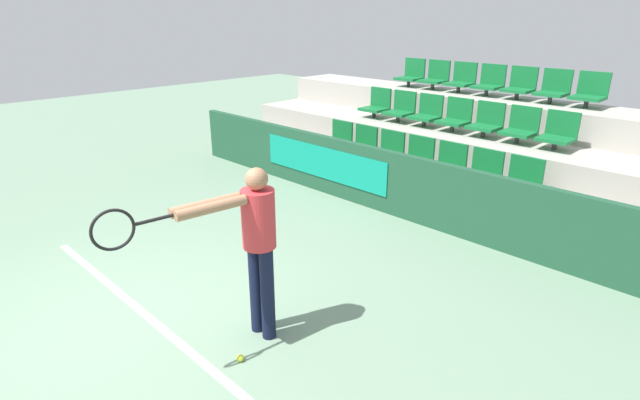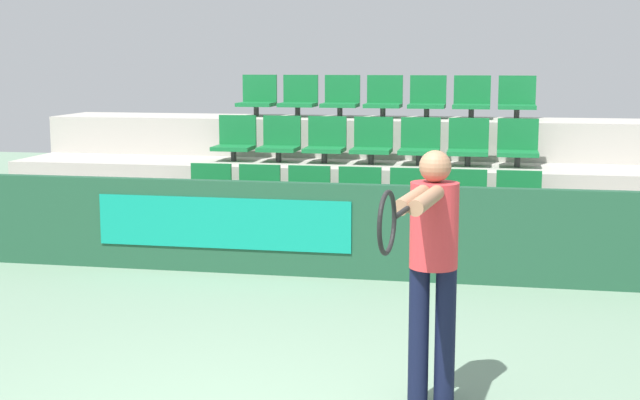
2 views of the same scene
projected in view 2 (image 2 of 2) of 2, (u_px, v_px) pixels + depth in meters
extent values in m
cube|color=#1E4C33|center=(347.00, 231.00, 9.02)|extent=(9.22, 0.12, 0.97)
cube|color=#0F937A|center=(222.00, 223.00, 9.19)|extent=(2.70, 0.02, 0.53)
cube|color=#ADA89E|center=(356.00, 242.00, 9.66)|extent=(8.82, 1.09, 0.48)
cube|color=#ADA89E|center=(370.00, 204.00, 10.68)|extent=(8.82, 1.09, 0.96)
cube|color=#ADA89E|center=(382.00, 173.00, 11.71)|extent=(8.82, 1.09, 1.45)
cylinder|color=#333333|center=(206.00, 208.00, 9.99)|extent=(0.07, 0.07, 0.14)
cube|color=#146B33|center=(206.00, 200.00, 9.98)|extent=(0.47, 0.43, 0.05)
cube|color=#146B33|center=(211.00, 179.00, 10.13)|extent=(0.47, 0.04, 0.37)
cylinder|color=#333333|center=(256.00, 210.00, 9.88)|extent=(0.07, 0.07, 0.14)
cube|color=#146B33|center=(255.00, 202.00, 9.87)|extent=(0.47, 0.43, 0.05)
cube|color=#146B33|center=(260.00, 181.00, 10.03)|extent=(0.47, 0.04, 0.37)
cylinder|color=#333333|center=(306.00, 212.00, 9.78)|extent=(0.07, 0.07, 0.14)
cube|color=#146B33|center=(306.00, 203.00, 9.76)|extent=(0.47, 0.43, 0.05)
cube|color=#146B33|center=(309.00, 182.00, 9.92)|extent=(0.47, 0.04, 0.37)
cylinder|color=#333333|center=(357.00, 213.00, 9.67)|extent=(0.07, 0.07, 0.14)
cube|color=#146B33|center=(357.00, 205.00, 9.65)|extent=(0.47, 0.43, 0.05)
cube|color=#146B33|center=(360.00, 183.00, 9.81)|extent=(0.47, 0.04, 0.37)
cylinder|color=#333333|center=(410.00, 215.00, 9.56)|extent=(0.07, 0.07, 0.14)
cube|color=#146B33|center=(410.00, 207.00, 9.54)|extent=(0.47, 0.43, 0.05)
cube|color=#146B33|center=(412.00, 185.00, 9.70)|extent=(0.47, 0.04, 0.37)
cylinder|color=#333333|center=(463.00, 217.00, 9.45)|extent=(0.07, 0.07, 0.14)
cube|color=#146B33|center=(463.00, 208.00, 9.44)|extent=(0.47, 0.43, 0.05)
cube|color=#146B33|center=(465.00, 186.00, 9.59)|extent=(0.47, 0.04, 0.37)
cylinder|color=#333333|center=(518.00, 219.00, 9.34)|extent=(0.07, 0.07, 0.14)
cube|color=#146B33|center=(518.00, 210.00, 9.33)|extent=(0.47, 0.43, 0.05)
cube|color=#146B33|center=(519.00, 188.00, 9.49)|extent=(0.47, 0.04, 0.37)
cylinder|color=#333333|center=(234.00, 155.00, 10.98)|extent=(0.07, 0.07, 0.14)
cube|color=#146B33|center=(233.00, 148.00, 10.96)|extent=(0.47, 0.43, 0.05)
cube|color=#146B33|center=(238.00, 130.00, 11.12)|extent=(0.47, 0.04, 0.37)
cylinder|color=#333333|center=(279.00, 156.00, 10.87)|extent=(0.07, 0.07, 0.14)
cube|color=#146B33|center=(278.00, 149.00, 10.85)|extent=(0.47, 0.43, 0.05)
cube|color=#146B33|center=(282.00, 131.00, 11.01)|extent=(0.47, 0.04, 0.37)
cylinder|color=#333333|center=(324.00, 157.00, 10.76)|extent=(0.07, 0.07, 0.14)
cube|color=#146B33|center=(324.00, 150.00, 10.75)|extent=(0.47, 0.43, 0.05)
cube|color=#146B33|center=(327.00, 131.00, 10.90)|extent=(0.47, 0.04, 0.37)
cylinder|color=#333333|center=(371.00, 158.00, 10.65)|extent=(0.07, 0.07, 0.14)
cube|color=#146B33|center=(371.00, 151.00, 10.64)|extent=(0.47, 0.43, 0.05)
cube|color=#146B33|center=(374.00, 132.00, 10.79)|extent=(0.47, 0.04, 0.37)
cylinder|color=#333333|center=(419.00, 159.00, 10.54)|extent=(0.07, 0.07, 0.14)
cube|color=#146B33|center=(419.00, 152.00, 10.53)|extent=(0.47, 0.43, 0.05)
cube|color=#146B33|center=(421.00, 133.00, 10.69)|extent=(0.47, 0.04, 0.37)
cylinder|color=#333333|center=(468.00, 160.00, 10.44)|extent=(0.07, 0.07, 0.14)
cube|color=#146B33|center=(468.00, 153.00, 10.42)|extent=(0.47, 0.43, 0.05)
cube|color=#146B33|center=(469.00, 133.00, 10.58)|extent=(0.47, 0.04, 0.37)
cylinder|color=#333333|center=(517.00, 161.00, 10.33)|extent=(0.07, 0.07, 0.14)
cube|color=#146B33|center=(518.00, 154.00, 10.31)|extent=(0.47, 0.43, 0.05)
cube|color=#146B33|center=(518.00, 134.00, 10.47)|extent=(0.47, 0.04, 0.37)
cylinder|color=#333333|center=(256.00, 111.00, 11.96)|extent=(0.07, 0.07, 0.14)
cube|color=#146B33|center=(256.00, 104.00, 11.95)|extent=(0.47, 0.43, 0.05)
cube|color=#146B33|center=(260.00, 88.00, 12.10)|extent=(0.47, 0.04, 0.37)
cylinder|color=#333333|center=(298.00, 112.00, 11.85)|extent=(0.07, 0.07, 0.14)
cube|color=#146B33|center=(298.00, 105.00, 11.84)|extent=(0.47, 0.43, 0.05)
cube|color=#146B33|center=(301.00, 89.00, 12.00)|extent=(0.47, 0.04, 0.37)
cylinder|color=#333333|center=(340.00, 112.00, 11.74)|extent=(0.07, 0.07, 0.14)
cube|color=#146B33|center=(340.00, 105.00, 11.73)|extent=(0.47, 0.43, 0.05)
cube|color=#146B33|center=(342.00, 89.00, 11.89)|extent=(0.47, 0.04, 0.37)
cylinder|color=#333333|center=(383.00, 113.00, 11.64)|extent=(0.07, 0.07, 0.14)
cube|color=#146B33|center=(383.00, 106.00, 11.62)|extent=(0.47, 0.43, 0.05)
cube|color=#146B33|center=(385.00, 89.00, 11.78)|extent=(0.47, 0.04, 0.37)
cylinder|color=#333333|center=(427.00, 113.00, 11.53)|extent=(0.07, 0.07, 0.14)
cube|color=#146B33|center=(427.00, 106.00, 11.51)|extent=(0.47, 0.43, 0.05)
cube|color=#146B33|center=(428.00, 89.00, 11.67)|extent=(0.47, 0.04, 0.37)
cylinder|color=#333333|center=(471.00, 114.00, 11.42)|extent=(0.07, 0.07, 0.14)
cube|color=#146B33|center=(471.00, 106.00, 11.41)|extent=(0.47, 0.43, 0.05)
cube|color=#146B33|center=(472.00, 90.00, 11.56)|extent=(0.47, 0.04, 0.37)
cylinder|color=#333333|center=(517.00, 114.00, 11.31)|extent=(0.07, 0.07, 0.14)
cube|color=#146B33|center=(517.00, 107.00, 11.30)|extent=(0.47, 0.43, 0.05)
cube|color=#146B33|center=(517.00, 90.00, 11.45)|extent=(0.47, 0.04, 0.37)
cylinder|color=black|center=(419.00, 338.00, 5.64)|extent=(0.13, 0.13, 0.92)
cylinder|color=black|center=(445.00, 339.00, 5.60)|extent=(0.13, 0.13, 0.92)
cylinder|color=red|center=(434.00, 225.00, 5.51)|extent=(0.30, 0.30, 0.54)
sphere|color=#9E7051|center=(435.00, 166.00, 5.45)|extent=(0.20, 0.20, 0.20)
cylinder|color=#9E7051|center=(412.00, 200.00, 5.05)|extent=(0.17, 0.62, 0.09)
cylinder|color=#9E7051|center=(427.00, 200.00, 5.03)|extent=(0.17, 0.62, 0.09)
cylinder|color=black|center=(401.00, 213.00, 4.62)|extent=(0.07, 0.30, 0.03)
torus|color=black|center=(387.00, 223.00, 4.33)|extent=(0.06, 0.32, 0.32)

